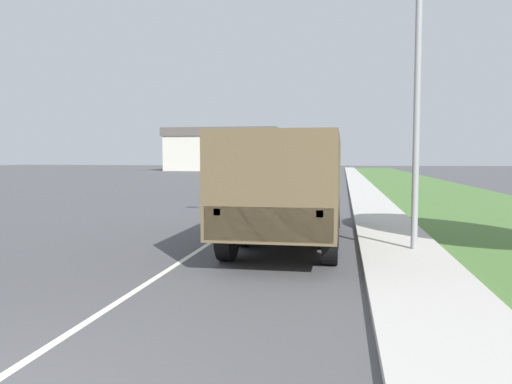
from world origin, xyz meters
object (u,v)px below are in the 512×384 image
object	(u,v)px
military_truck	(291,181)
car_third_ahead	(329,171)
car_nearest_ahead	(252,184)
car_second_ahead	(280,174)
lamp_post	(410,22)

from	to	relation	value
military_truck	car_third_ahead	xyz separation A→B (m)	(-0.20, 42.56, -0.84)
car_nearest_ahead	car_second_ahead	bearing A→B (deg)	91.71
car_nearest_ahead	car_third_ahead	xyz separation A→B (m)	(3.37, 28.34, 0.02)
car_second_ahead	military_truck	bearing A→B (deg)	-82.40
military_truck	car_second_ahead	size ratio (longest dim) A/B	1.68
military_truck	car_second_ahead	world-z (taller)	military_truck
military_truck	car_nearest_ahead	xyz separation A→B (m)	(-3.57, 14.22, -0.86)
car_third_ahead	car_nearest_ahead	bearing A→B (deg)	-96.78
car_second_ahead	car_third_ahead	world-z (taller)	car_second_ahead
car_nearest_ahead	lamp_post	distance (m)	17.10
car_nearest_ahead	car_second_ahead	world-z (taller)	car_second_ahead
car_third_ahead	lamp_post	distance (m)	43.99
lamp_post	car_nearest_ahead	bearing A→B (deg)	112.01
lamp_post	military_truck	bearing A→B (deg)	156.76
military_truck	car_second_ahead	xyz separation A→B (m)	(-4.06, 30.41, -0.81)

